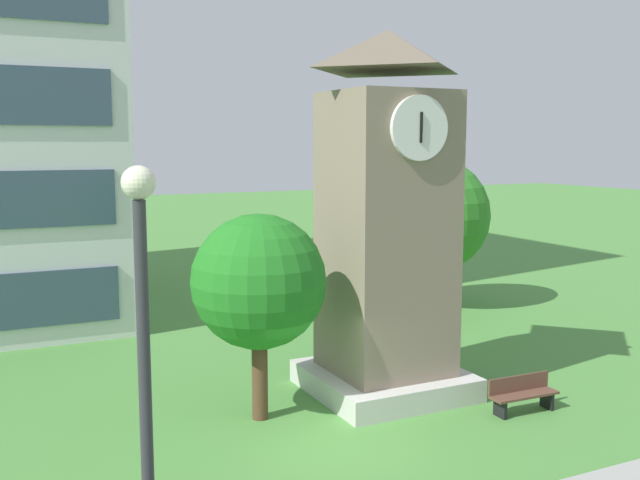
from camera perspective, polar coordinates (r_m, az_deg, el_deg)
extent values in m
plane|color=#4C893D|center=(16.60, 0.78, -15.61)|extent=(160.00, 160.00, 0.00)
cube|color=gray|center=(18.90, 5.17, -0.42)|extent=(2.81, 2.81, 7.84)
cube|color=beige|center=(19.73, 5.04, -10.88)|extent=(3.80, 3.80, 0.60)
pyramid|color=#6A5D4D|center=(18.86, 5.35, 14.56)|extent=(3.10, 3.10, 1.00)
cylinder|color=white|center=(17.49, 7.79, 8.69)|extent=(1.55, 0.12, 1.55)
cylinder|color=white|center=(19.52, 9.00, 8.54)|extent=(0.12, 1.55, 1.55)
cube|color=black|center=(17.43, 7.93, 9.15)|extent=(0.06, 0.09, 0.46)
cube|color=black|center=(17.42, 7.94, 8.69)|extent=(0.06, 0.05, 0.70)
cube|color=brown|center=(18.80, 15.71, -11.60)|extent=(1.81, 0.53, 0.06)
cube|color=brown|center=(18.89, 15.29, -10.76)|extent=(1.80, 0.10, 0.40)
cube|color=black|center=(18.44, 13.93, -12.66)|extent=(0.09, 0.43, 0.45)
cube|color=black|center=(19.33, 17.35, -11.84)|extent=(0.09, 0.43, 0.45)
cylinder|color=#333338|center=(8.58, -13.34, -17.14)|extent=(0.14, 0.14, 5.94)
sphere|color=#F2EFCC|center=(7.82, -14.04, 4.39)|extent=(0.36, 0.36, 0.36)
cylinder|color=#513823|center=(17.62, -4.74, -10.37)|extent=(0.38, 0.38, 2.23)
sphere|color=#217720|center=(17.07, -4.82, -3.24)|extent=(3.18, 3.18, 3.18)
cylinder|color=#513823|center=(29.54, 8.69, -3.19)|extent=(0.34, 0.34, 2.14)
sphere|color=#2F8025|center=(29.16, 8.80, 1.95)|extent=(4.55, 4.55, 4.55)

